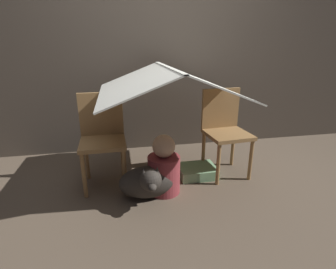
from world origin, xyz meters
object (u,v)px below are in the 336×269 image
chair_left (103,135)px  dog (148,182)px  chair_right (225,128)px  person_front (164,168)px

chair_left → dog: 0.61m
chair_right → person_front: size_ratio=1.58×
chair_left → chair_right: 1.19m
chair_right → person_front: (-0.67, -0.28, -0.25)m
chair_left → person_front: (0.52, -0.28, -0.25)m
person_front → chair_right: bearing=23.0°
person_front → dog: size_ratio=1.08×
chair_left → person_front: bearing=-30.1°
chair_right → dog: (-0.82, -0.38, -0.31)m
dog → chair_right: bearing=24.8°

